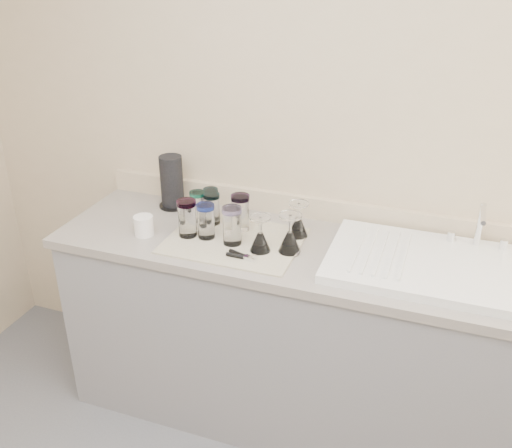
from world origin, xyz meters
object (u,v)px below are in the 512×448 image
at_px(tumbler_magenta, 187,218).
at_px(goblet_front_right, 290,239).
at_px(sink_unit, 436,265).
at_px(goblet_back_right, 298,224).
at_px(tumbler_lavender, 232,225).
at_px(goblet_front_left, 260,239).
at_px(white_mug, 143,225).
at_px(paper_towel_roll, 172,182).
at_px(can_opener, 242,256).
at_px(tumbler_blue, 206,221).
at_px(tumbler_cyan, 212,208).
at_px(tumbler_purple, 240,212).
at_px(tumbler_extra, 211,202).
at_px(tumbler_teal, 198,206).

bearing_deg(tumbler_magenta, goblet_front_right, 1.81).
relative_size(sink_unit, goblet_back_right, 5.44).
bearing_deg(goblet_back_right, tumbler_lavender, -145.91).
distance_m(sink_unit, goblet_front_right, 0.57).
height_order(goblet_front_left, white_mug, goblet_front_left).
bearing_deg(paper_towel_roll, goblet_front_left, -27.47).
distance_m(sink_unit, paper_towel_roll, 1.23).
relative_size(sink_unit, tumbler_lavender, 5.08).
height_order(tumbler_magenta, goblet_front_left, tumbler_magenta).
bearing_deg(sink_unit, can_opener, -166.10).
xyz_separation_m(can_opener, white_mug, (-0.47, 0.06, 0.03)).
relative_size(tumbler_blue, goblet_back_right, 1.00).
xyz_separation_m(tumbler_lavender, goblet_front_left, (0.13, -0.02, -0.03)).
relative_size(tumbler_lavender, goblet_front_right, 0.99).
bearing_deg(goblet_back_right, tumbler_blue, -157.78).
bearing_deg(tumbler_cyan, tumbler_lavender, -43.12).
bearing_deg(white_mug, tumbler_magenta, 12.90).
relative_size(tumbler_purple, goblet_front_right, 0.97).
bearing_deg(white_mug, tumbler_purple, 24.62).
distance_m(tumbler_lavender, goblet_front_right, 0.24).
height_order(tumbler_magenta, tumbler_lavender, same).
bearing_deg(tumbler_extra, sink_unit, -7.35).
distance_m(sink_unit, tumbler_lavender, 0.82).
xyz_separation_m(tumbler_magenta, paper_towel_roll, (-0.20, 0.26, 0.03)).
xyz_separation_m(tumbler_lavender, goblet_back_right, (0.24, 0.16, -0.03)).
relative_size(sink_unit, tumbler_magenta, 5.09).
bearing_deg(tumbler_cyan, goblet_front_left, -30.08).
distance_m(tumbler_purple, tumbler_lavender, 0.13).
bearing_deg(tumbler_lavender, goblet_front_left, -8.85).
bearing_deg(sink_unit, goblet_front_right, -173.56).
bearing_deg(tumbler_lavender, tumbler_magenta, 179.85).
bearing_deg(tumbler_blue, goblet_front_right, 0.26).
bearing_deg(white_mug, tumbler_teal, 48.76).
relative_size(tumbler_magenta, goblet_front_left, 1.06).
distance_m(tumbler_cyan, tumbler_purple, 0.14).
distance_m(tumbler_teal, tumbler_lavender, 0.27).
xyz_separation_m(tumbler_lavender, can_opener, (0.08, -0.10, -0.07)).
bearing_deg(tumbler_magenta, tumbler_cyan, 70.57).
height_order(tumbler_purple, goblet_back_right, tumbler_purple).
relative_size(tumbler_blue, white_mug, 1.19).
distance_m(sink_unit, tumbler_blue, 0.94).
bearing_deg(tumbler_magenta, sink_unit, 4.41).
relative_size(sink_unit, tumbler_extra, 6.14).
height_order(white_mug, paper_towel_roll, paper_towel_roll).
height_order(tumbler_cyan, tumbler_magenta, tumbler_magenta).
height_order(sink_unit, tumbler_teal, sink_unit).
bearing_deg(tumbler_lavender, goblet_front_right, 3.45).
distance_m(tumbler_cyan, tumbler_lavender, 0.21).
xyz_separation_m(tumbler_cyan, tumbler_magenta, (-0.05, -0.14, 0.01)).
height_order(goblet_front_left, can_opener, goblet_front_left).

